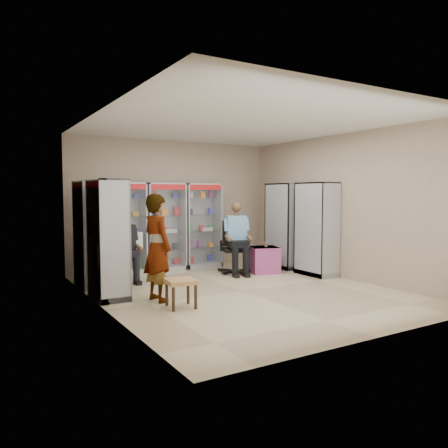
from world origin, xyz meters
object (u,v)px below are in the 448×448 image
cabinet_back_mid (165,227)px  office_chair (235,247)px  woven_stool_a (264,261)px  cabinet_right_near (316,229)px  cabinet_left_near (108,239)px  standing_man (157,248)px  cabinet_left_far (92,234)px  cabinet_back_right (201,225)px  seated_shopkeeper (236,240)px  cabinet_right_far (284,226)px  pink_trunk (264,260)px  cabinet_back_left (124,229)px  wooden_chair (124,258)px  woven_stool_b (181,293)px

cabinet_back_mid → office_chair: bearing=-43.3°
woven_stool_a → cabinet_right_near: bearing=-58.5°
cabinet_left_near → standing_man: cabinet_left_near is taller
cabinet_left_far → office_chair: 3.11m
cabinet_back_right → seated_shopkeeper: cabinet_back_right is taller
cabinet_back_right → standing_man: size_ratio=1.14×
cabinet_right_far → pink_trunk: cabinet_right_far is taller
cabinet_back_left → standing_man: cabinet_back_left is taller
cabinet_right_near → standing_man: (-3.82, -0.38, -0.12)m
wooden_chair → pink_trunk: 3.06m
cabinet_back_mid → office_chair: (1.20, -1.13, -0.42)m
cabinet_right_far → cabinet_right_near: size_ratio=1.00×
cabinet_back_mid → standing_man: (-1.24, -2.61, -0.12)m
woven_stool_b → office_chair: bearing=42.2°
pink_trunk → cabinet_left_near: bearing=-170.6°
cabinet_left_far → standing_man: cabinet_left_far is taller
cabinet_right_far → cabinet_left_near: 4.55m
office_chair → pink_trunk: size_ratio=1.94×
wooden_chair → seated_shopkeeper: size_ratio=0.64×
cabinet_back_mid → woven_stool_a: cabinet_back_mid is taller
cabinet_back_left → woven_stool_b: cabinet_back_left is taller
cabinet_back_mid → seated_shopkeeper: bearing=-44.5°
office_chair → woven_stool_b: office_chair is taller
seated_shopkeeper → pink_trunk: size_ratio=2.48×
cabinet_right_near → seated_shopkeeper: size_ratio=1.35×
seated_shopkeeper → standing_man: size_ratio=0.84×
woven_stool_b → cabinet_left_far: bearing=109.1°
cabinet_left_near → wooden_chair: size_ratio=2.13×
cabinet_right_far → pink_trunk: bearing=110.1°
pink_trunk → cabinet_back_left: bearing=152.4°
office_chair → woven_stool_a: office_chair is taller
cabinet_back_right → woven_stool_b: size_ratio=4.52×
cabinet_right_near → cabinet_back_mid: bearing=49.2°
cabinet_right_near → woven_stool_a: 1.44m
cabinet_back_right → woven_stool_b: bearing=-122.5°
cabinet_back_mid → cabinet_back_right: (0.95, 0.00, 0.00)m
seated_shopkeeper → cabinet_back_left: bearing=169.9°
cabinet_right_far → cabinet_right_near: same height
cabinet_back_right → pink_trunk: size_ratio=3.34×
cabinet_back_mid → wooden_chair: size_ratio=2.13×
cabinet_right_far → office_chair: cabinet_right_far is taller
wooden_chair → office_chair: bearing=-9.4°
office_chair → standing_man: bearing=-130.0°
cabinet_back_left → office_chair: size_ratio=1.72×
woven_stool_a → standing_man: 3.55m
cabinet_back_mid → seated_shopkeeper: (1.20, -1.18, -0.26)m
cabinet_left_far → standing_man: 1.81m
wooden_chair → woven_stool_b: 2.49m
cabinet_back_left → pink_trunk: (2.73, -1.42, -0.71)m
cabinet_left_near → cabinet_right_near: bearing=87.4°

